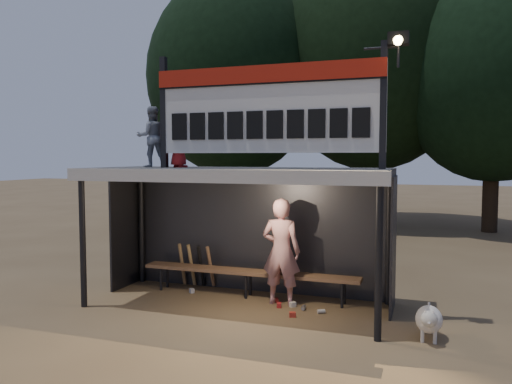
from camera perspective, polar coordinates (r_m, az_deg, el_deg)
ground at (r=8.64m, az=-2.17°, el=-12.81°), size 80.00×80.00×0.00m
player at (r=8.51m, az=2.90°, el=-6.79°), size 0.66×0.43×1.81m
child_a at (r=9.04m, az=-11.85°, el=6.17°), size 0.66×0.65×1.07m
child_b at (r=8.87m, az=-8.80°, el=5.61°), size 0.51×0.47×0.87m
dugout_shelter at (r=8.53m, az=-1.61°, el=-0.40°), size 5.10×2.08×2.32m
scoreboard_assembly at (r=8.12m, az=1.47°, el=9.82°), size 4.10×0.27×1.99m
bench at (r=9.03m, az=-0.90°, el=-9.23°), size 4.00×0.35×0.48m
tree_left at (r=19.28m, az=-2.60°, el=12.99°), size 6.46×6.46×9.27m
tree_mid at (r=19.66m, az=13.26°, el=14.64°), size 7.22×7.22×10.36m
tree_right at (r=18.52m, az=25.57°, el=11.96°), size 6.08×6.08×8.72m
dog at (r=7.44m, az=19.16°, el=-13.60°), size 0.36×0.81×0.49m
bats at (r=9.71m, az=-6.84°, el=-8.34°), size 0.67×0.35×0.84m
litter at (r=8.56m, az=2.45°, el=-12.71°), size 2.63×0.86×0.08m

